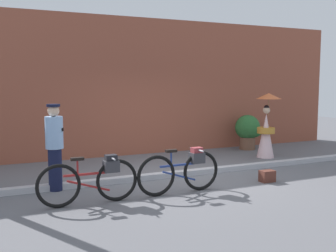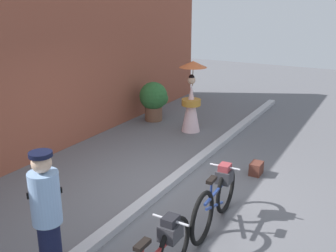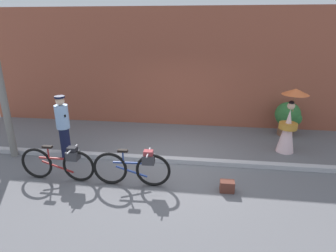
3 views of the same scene
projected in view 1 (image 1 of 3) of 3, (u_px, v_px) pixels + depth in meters
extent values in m
plane|color=slate|center=(182.00, 176.00, 8.98)|extent=(30.00, 30.00, 0.00)
cube|color=brown|center=(133.00, 87.00, 11.66)|extent=(14.00, 0.40, 3.94)
cube|color=#B2B2B7|center=(182.00, 173.00, 8.98)|extent=(14.00, 0.20, 0.12)
torus|color=black|center=(117.00, 180.00, 7.06)|extent=(0.75, 0.07, 0.75)
torus|color=black|center=(58.00, 186.00, 6.66)|extent=(0.75, 0.07, 0.75)
cube|color=maroon|center=(88.00, 174.00, 6.84)|extent=(0.85, 0.05, 0.04)
cube|color=maroon|center=(89.00, 186.00, 6.87)|extent=(0.74, 0.04, 0.27)
cylinder|color=maroon|center=(78.00, 168.00, 6.76)|extent=(0.03, 0.03, 0.31)
cube|color=black|center=(77.00, 159.00, 6.74)|extent=(0.22, 0.09, 0.05)
cylinder|color=silver|center=(111.00, 157.00, 6.98)|extent=(0.04, 0.48, 0.03)
cube|color=#333338|center=(111.00, 166.00, 6.99)|extent=(0.26, 0.22, 0.20)
cube|color=black|center=(111.00, 159.00, 6.98)|extent=(0.20, 0.16, 0.14)
torus|color=black|center=(201.00, 171.00, 7.77)|extent=(0.77, 0.09, 0.77)
torus|color=black|center=(156.00, 176.00, 7.34)|extent=(0.77, 0.09, 0.77)
cube|color=navy|center=(179.00, 165.00, 7.54)|extent=(0.80, 0.07, 0.04)
cube|color=navy|center=(179.00, 176.00, 7.56)|extent=(0.70, 0.06, 0.26)
cylinder|color=navy|center=(171.00, 159.00, 7.45)|extent=(0.03, 0.03, 0.32)
cube|color=black|center=(171.00, 151.00, 7.43)|extent=(0.22, 0.10, 0.05)
cylinder|color=silver|center=(197.00, 150.00, 7.68)|extent=(0.05, 0.48, 0.03)
cube|color=#333338|center=(197.00, 158.00, 7.70)|extent=(0.27, 0.23, 0.20)
cube|color=maroon|center=(197.00, 151.00, 7.69)|extent=(0.21, 0.17, 0.14)
cylinder|color=#141938|center=(55.00, 170.00, 7.75)|extent=(0.26, 0.26, 0.83)
cylinder|color=#8CB2E0|center=(54.00, 133.00, 7.67)|extent=(0.34, 0.34, 0.62)
sphere|color=#D8B293|center=(53.00, 111.00, 7.62)|extent=(0.22, 0.22, 0.22)
cylinder|color=black|center=(53.00, 105.00, 7.61)|extent=(0.26, 0.26, 0.05)
cube|color=black|center=(54.00, 129.00, 7.66)|extent=(0.33, 0.26, 0.06)
cone|color=silver|center=(266.00, 136.00, 11.19)|extent=(0.48, 0.48, 1.23)
cylinder|color=#C1842D|center=(266.00, 130.00, 11.17)|extent=(0.49, 0.49, 0.16)
sphere|color=beige|center=(266.00, 110.00, 11.11)|extent=(0.20, 0.20, 0.20)
sphere|color=black|center=(267.00, 108.00, 11.10)|extent=(0.15, 0.15, 0.15)
cylinder|color=olive|center=(268.00, 106.00, 11.12)|extent=(0.02, 0.02, 0.55)
cone|color=orange|center=(269.00, 96.00, 11.09)|extent=(0.70, 0.70, 0.16)
cylinder|color=brown|center=(247.00, 143.00, 12.58)|extent=(0.49, 0.49, 0.39)
sphere|color=#2D6B33|center=(248.00, 127.00, 12.53)|extent=(0.78, 0.78, 0.78)
sphere|color=#2D6B33|center=(255.00, 130.00, 12.51)|extent=(0.43, 0.43, 0.43)
cube|color=#592D23|center=(267.00, 176.00, 8.45)|extent=(0.31, 0.21, 0.24)
cube|color=#47241C|center=(269.00, 174.00, 8.39)|extent=(0.26, 0.07, 0.09)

